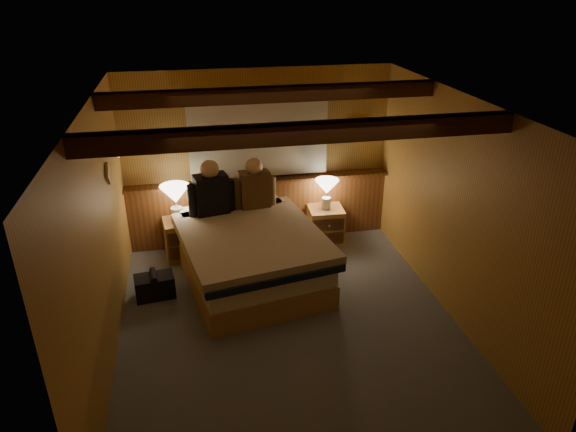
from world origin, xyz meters
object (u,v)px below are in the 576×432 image
object	(u,v)px
nightstand_right	(326,225)
person_left	(211,192)
lamp_right	(327,188)
duffel_bag	(155,286)
person_right	(255,187)
nightstand_left	(183,238)
bed	(250,254)
lamp_left	(175,196)

from	to	relation	value
nightstand_right	person_left	distance (m)	1.74
lamp_right	duffel_bag	bearing A→B (deg)	-158.08
nightstand_right	duffel_bag	xyz separation A→B (m)	(-2.33, -0.93, -0.12)
person_right	lamp_right	bearing A→B (deg)	0.30
lamp_right	person_right	size ratio (longest dim) A/B	0.62
nightstand_left	person_right	xyz separation A→B (m)	(0.97, -0.10, 0.70)
nightstand_right	duffel_bag	bearing A→B (deg)	-154.98
nightstand_left	duffel_bag	xyz separation A→B (m)	(-0.36, -0.93, -0.12)
lamp_right	person_right	world-z (taller)	person_right
bed	person_right	world-z (taller)	person_right
nightstand_left	lamp_right	distance (m)	2.05
bed	lamp_left	world-z (taller)	lamp_left
lamp_left	nightstand_left	bearing A→B (deg)	-1.23
nightstand_right	lamp_left	bearing A→B (deg)	-176.79
nightstand_left	person_right	size ratio (longest dim) A/B	0.76
lamp_left	duffel_bag	xyz separation A→B (m)	(-0.31, -0.93, -0.73)
bed	nightstand_right	distance (m)	1.42
lamp_right	person_left	size ratio (longest dim) A/B	0.58
person_left	duffel_bag	distance (m)	1.35
bed	person_left	xyz separation A→B (m)	(-0.40, 0.59, 0.62)
lamp_right	duffel_bag	xyz separation A→B (m)	(-2.33, -0.94, -0.68)
lamp_left	lamp_right	xyz separation A→B (m)	(2.02, 0.00, -0.05)
bed	nightstand_left	xyz separation A→B (m)	(-0.80, 0.79, -0.10)
lamp_left	duffel_bag	size ratio (longest dim) A/B	1.03
bed	duffel_bag	world-z (taller)	bed
person_left	person_right	size ratio (longest dim) A/B	1.06
bed	lamp_left	bearing A→B (deg)	126.96
nightstand_right	lamp_left	size ratio (longest dim) A/B	1.05
person_left	duffel_bag	size ratio (longest dim) A/B	1.52
bed	lamp_right	distance (m)	1.49
lamp_left	duffel_bag	world-z (taller)	lamp_left
person_left	person_right	xyz separation A→B (m)	(0.57, 0.09, -0.02)
nightstand_left	lamp_right	size ratio (longest dim) A/B	1.23
person_left	duffel_bag	xyz separation A→B (m)	(-0.76, -0.73, -0.84)
nightstand_right	duffel_bag	size ratio (longest dim) A/B	1.08
duffel_bag	nightstand_left	bearing A→B (deg)	61.66
duffel_bag	nightstand_right	bearing A→B (deg)	14.44
lamp_left	person_left	bearing A→B (deg)	-23.89
lamp_right	person_left	xyz separation A→B (m)	(-1.57, -0.21, 0.17)
lamp_left	person_right	distance (m)	1.03
nightstand_left	person_left	size ratio (longest dim) A/B	0.71
nightstand_left	duffel_bag	world-z (taller)	nightstand_left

